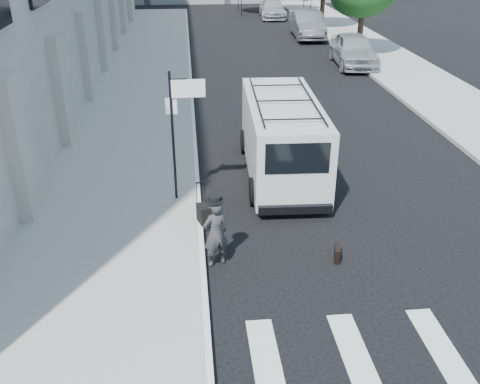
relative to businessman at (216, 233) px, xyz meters
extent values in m
plane|color=black|center=(1.69, -0.10, -0.81)|extent=(120.00, 120.00, 0.00)
cube|color=gray|center=(-2.56, 15.90, -0.73)|extent=(4.50, 48.00, 0.15)
cube|color=gray|center=(10.69, 19.90, -0.73)|extent=(4.00, 56.00, 0.15)
cylinder|color=black|center=(-0.91, 3.10, 1.09)|extent=(0.07, 0.07, 3.50)
cube|color=white|center=(-0.91, 3.12, 1.94)|extent=(0.30, 0.03, 0.42)
cube|color=white|center=(-0.46, 3.10, 2.39)|extent=(0.85, 0.06, 0.45)
cylinder|color=black|center=(9.29, 19.90, 0.59)|extent=(0.32, 0.32, 2.80)
cylinder|color=black|center=(9.29, 28.90, 0.59)|extent=(0.32, 0.32, 2.80)
cylinder|color=black|center=(4.29, 36.50, 0.29)|extent=(0.06, 0.06, 2.20)
cylinder|color=black|center=(7.09, 36.50, 0.29)|extent=(0.06, 0.06, 2.20)
cylinder|color=black|center=(7.49, 37.00, 0.29)|extent=(0.06, 0.06, 2.20)
cylinder|color=black|center=(10.29, 37.00, 0.29)|extent=(0.06, 0.06, 2.20)
imported|color=#303032|center=(0.00, 0.00, 0.00)|extent=(0.69, 0.59, 1.61)
cube|color=black|center=(2.76, -0.09, -0.64)|extent=(0.22, 0.46, 0.34)
cube|color=black|center=(-0.21, 1.67, -0.50)|extent=(0.38, 0.49, 0.62)
cylinder|color=black|center=(-0.37, 1.82, 0.08)|extent=(0.02, 0.02, 0.59)
cylinder|color=black|center=(-0.16, 1.88, 0.08)|extent=(0.02, 0.02, 0.59)
cube|color=black|center=(-0.26, 1.85, 0.37)|extent=(0.23, 0.10, 0.03)
cube|color=silver|center=(2.25, 4.57, 0.45)|extent=(2.22, 5.52, 2.12)
cube|color=silver|center=(2.36, 7.55, -0.05)|extent=(1.95, 0.98, 1.11)
cube|color=black|center=(2.15, 1.87, 0.91)|extent=(1.62, 0.14, 0.81)
cylinder|color=black|center=(1.37, 6.53, -0.42)|extent=(0.31, 0.78, 0.77)
cylinder|color=black|center=(3.28, 6.45, -0.42)|extent=(0.31, 0.78, 0.77)
cylinder|color=black|center=(1.22, 2.80, -0.42)|extent=(0.31, 0.78, 0.77)
cylinder|color=black|center=(3.14, 2.72, -0.42)|extent=(0.31, 0.78, 0.77)
imported|color=#A5A7AD|center=(8.48, 18.25, 0.05)|extent=(2.35, 5.13, 1.71)
imported|color=#4E5055|center=(7.68, 26.28, 0.04)|extent=(2.03, 5.24, 1.70)
imported|color=#A3A5AB|center=(6.69, 35.08, -0.10)|extent=(2.34, 5.01, 1.42)
camera|label=1|loc=(-0.46, -10.06, 6.07)|focal=40.00mm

